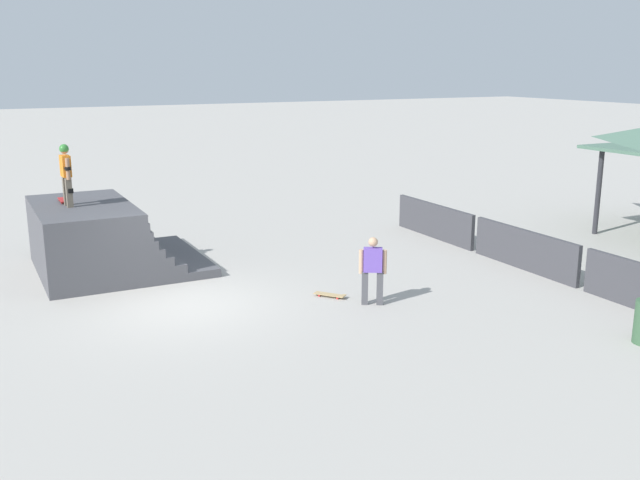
# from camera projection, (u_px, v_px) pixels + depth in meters

# --- Properties ---
(ground_plane) EXTENTS (160.00, 160.00, 0.00)m
(ground_plane) POSITION_uv_depth(u_px,v_px,m) (182.00, 306.00, 15.85)
(ground_plane) COLOR #ADA8A0
(quarter_pipe_ramp) EXTENTS (4.04, 4.10, 1.78)m
(quarter_pipe_ramp) POSITION_uv_depth(u_px,v_px,m) (97.00, 241.00, 18.37)
(quarter_pipe_ramp) COLOR #4C4C51
(quarter_pipe_ramp) RESTS_ON ground
(skater_on_deck) EXTENTS (0.66, 0.23, 1.55)m
(skater_on_deck) POSITION_uv_depth(u_px,v_px,m) (66.00, 171.00, 17.59)
(skater_on_deck) COLOR #6B6051
(skater_on_deck) RESTS_ON quarter_pipe_ramp
(skateboard_on_deck) EXTENTS (0.78, 0.21, 0.09)m
(skateboard_on_deck) POSITION_uv_depth(u_px,v_px,m) (63.00, 200.00, 18.27)
(skateboard_on_deck) COLOR red
(skateboard_on_deck) RESTS_ON quarter_pipe_ramp
(bystander_walking) EXTENTS (0.40, 0.58, 1.54)m
(bystander_walking) POSITION_uv_depth(u_px,v_px,m) (373.00, 267.00, 15.74)
(bystander_walking) COLOR #4C4C51
(bystander_walking) RESTS_ON ground
(skateboard_on_ground) EXTENTS (0.72, 0.62, 0.09)m
(skateboard_on_ground) POSITION_uv_depth(u_px,v_px,m) (331.00, 295.00, 16.41)
(skateboard_on_ground) COLOR red
(skateboard_on_ground) RESTS_ON ground
(barrier_fence) EXTENTS (11.63, 0.12, 1.05)m
(barrier_fence) POSITION_uv_depth(u_px,v_px,m) (524.00, 250.00, 18.56)
(barrier_fence) COLOR #3D3D42
(barrier_fence) RESTS_ON ground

